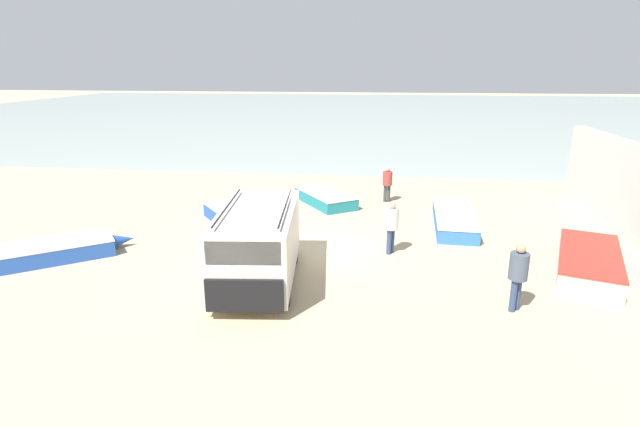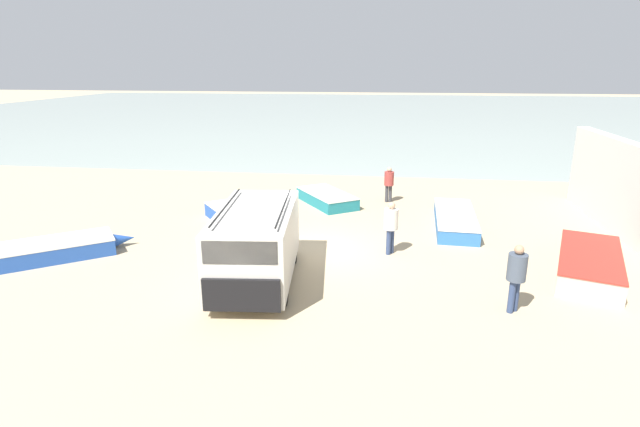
{
  "view_description": "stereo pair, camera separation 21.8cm",
  "coord_description": "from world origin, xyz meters",
  "px_view_note": "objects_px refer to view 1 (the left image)",
  "views": [
    {
      "loc": [
        2.1,
        -15.93,
        6.12
      ],
      "look_at": [
        -0.0,
        1.0,
        1.0
      ],
      "focal_mm": 28.0,
      "sensor_mm": 36.0,
      "label": 1
    },
    {
      "loc": [
        2.32,
        -15.91,
        6.12
      ],
      "look_at": [
        -0.0,
        1.0,
        1.0
      ],
      "focal_mm": 28.0,
      "sensor_mm": 36.0,
      "label": 2
    }
  ],
  "objects_px": {
    "fishing_rowboat_0": "(324,198)",
    "fisherman_0": "(391,223)",
    "fishing_rowboat_2": "(589,261)",
    "fisherman_2": "(387,181)",
    "fishing_rowboat_1": "(237,216)",
    "fishing_rowboat_3": "(60,249)",
    "fisherman_1": "(518,271)",
    "parked_van": "(258,243)",
    "fishing_rowboat_4": "(454,218)"
  },
  "relations": [
    {
      "from": "fishing_rowboat_0",
      "to": "fisherman_0",
      "type": "height_order",
      "value": "fisherman_0"
    },
    {
      "from": "fishing_rowboat_2",
      "to": "fisherman_0",
      "type": "relative_size",
      "value": 2.95
    },
    {
      "from": "fishing_rowboat_2",
      "to": "fisherman_2",
      "type": "bearing_deg",
      "value": 58.75
    },
    {
      "from": "fishing_rowboat_1",
      "to": "fishing_rowboat_3",
      "type": "distance_m",
      "value": 6.42
    },
    {
      "from": "fisherman_1",
      "to": "fishing_rowboat_3",
      "type": "bearing_deg",
      "value": -141.68
    },
    {
      "from": "fishing_rowboat_3",
      "to": "fisherman_2",
      "type": "xyz_separation_m",
      "value": [
        10.71,
        8.34,
        0.7
      ]
    },
    {
      "from": "fishing_rowboat_3",
      "to": "parked_van",
      "type": "bearing_deg",
      "value": -46.21
    },
    {
      "from": "fishing_rowboat_3",
      "to": "fishing_rowboat_2",
      "type": "bearing_deg",
      "value": -34.1
    },
    {
      "from": "fisherman_2",
      "to": "fisherman_1",
      "type": "bearing_deg",
      "value": 11.52
    },
    {
      "from": "parked_van",
      "to": "fishing_rowboat_4",
      "type": "xyz_separation_m",
      "value": [
        6.37,
        6.25,
        -0.93
      ]
    },
    {
      "from": "parked_van",
      "to": "fishing_rowboat_3",
      "type": "bearing_deg",
      "value": -104.6
    },
    {
      "from": "fishing_rowboat_0",
      "to": "fishing_rowboat_4",
      "type": "xyz_separation_m",
      "value": [
        5.46,
        -2.53,
        0.01
      ]
    },
    {
      "from": "parked_van",
      "to": "fishing_rowboat_0",
      "type": "bearing_deg",
      "value": 168.33
    },
    {
      "from": "fishing_rowboat_1",
      "to": "fishing_rowboat_0",
      "type": "bearing_deg",
      "value": -81.12
    },
    {
      "from": "fishing_rowboat_0",
      "to": "fishing_rowboat_1",
      "type": "bearing_deg",
      "value": 102.65
    },
    {
      "from": "fishing_rowboat_0",
      "to": "fishing_rowboat_4",
      "type": "bearing_deg",
      "value": -149.39
    },
    {
      "from": "fisherman_1",
      "to": "fisherman_2",
      "type": "height_order",
      "value": "fisherman_1"
    },
    {
      "from": "fishing_rowboat_4",
      "to": "fisherman_2",
      "type": "distance_m",
      "value": 4.17
    },
    {
      "from": "fisherman_0",
      "to": "fisherman_2",
      "type": "height_order",
      "value": "fisherman_0"
    },
    {
      "from": "fishing_rowboat_0",
      "to": "fisherman_1",
      "type": "relative_size",
      "value": 2.14
    },
    {
      "from": "parked_van",
      "to": "fisherman_0",
      "type": "bearing_deg",
      "value": 120.41
    },
    {
      "from": "fishing_rowboat_1",
      "to": "fisherman_2",
      "type": "relative_size",
      "value": 2.53
    },
    {
      "from": "parked_van",
      "to": "fisherman_1",
      "type": "bearing_deg",
      "value": 76.9
    },
    {
      "from": "fisherman_2",
      "to": "fishing_rowboat_2",
      "type": "bearing_deg",
      "value": 33.81
    },
    {
      "from": "fishing_rowboat_1",
      "to": "fisherman_0",
      "type": "xyz_separation_m",
      "value": [
        6.05,
        -2.61,
        0.79
      ]
    },
    {
      "from": "parked_van",
      "to": "fisherman_2",
      "type": "height_order",
      "value": "parked_van"
    },
    {
      "from": "parked_van",
      "to": "fishing_rowboat_4",
      "type": "bearing_deg",
      "value": 128.71
    },
    {
      "from": "fishing_rowboat_0",
      "to": "fisherman_1",
      "type": "height_order",
      "value": "fisherman_1"
    },
    {
      "from": "fishing_rowboat_3",
      "to": "fisherman_0",
      "type": "bearing_deg",
      "value": -28.3
    },
    {
      "from": "fisherman_0",
      "to": "fishing_rowboat_0",
      "type": "bearing_deg",
      "value": 150.56
    },
    {
      "from": "fishing_rowboat_4",
      "to": "fisherman_0",
      "type": "relative_size",
      "value": 3.07
    },
    {
      "from": "fisherman_2",
      "to": "fishing_rowboat_3",
      "type": "bearing_deg",
      "value": -57.96
    },
    {
      "from": "parked_van",
      "to": "fisherman_0",
      "type": "distance_m",
      "value": 4.76
    },
    {
      "from": "fishing_rowboat_0",
      "to": "fishing_rowboat_2",
      "type": "xyz_separation_m",
      "value": [
        8.96,
        -6.74,
        0.07
      ]
    },
    {
      "from": "fishing_rowboat_2",
      "to": "fishing_rowboat_3",
      "type": "xyz_separation_m",
      "value": [
        -16.83,
        -0.95,
        -0.06
      ]
    },
    {
      "from": "fisherman_0",
      "to": "fisherman_2",
      "type": "xyz_separation_m",
      "value": [
        -0.09,
        6.62,
        -0.1
      ]
    },
    {
      "from": "fishing_rowboat_2",
      "to": "fishing_rowboat_4",
      "type": "bearing_deg",
      "value": 58.88
    },
    {
      "from": "fishing_rowboat_4",
      "to": "fishing_rowboat_2",
      "type": "bearing_deg",
      "value": -137.08
    },
    {
      "from": "parked_van",
      "to": "fisherman_0",
      "type": "xyz_separation_m",
      "value": [
        3.84,
        2.8,
        -0.13
      ]
    },
    {
      "from": "fishing_rowboat_3",
      "to": "fishing_rowboat_4",
      "type": "relative_size",
      "value": 0.72
    },
    {
      "from": "fishing_rowboat_4",
      "to": "fisherman_1",
      "type": "xyz_separation_m",
      "value": [
        0.61,
        -7.15,
        0.81
      ]
    },
    {
      "from": "fishing_rowboat_4",
      "to": "fisherman_0",
      "type": "height_order",
      "value": "fisherman_0"
    },
    {
      "from": "fisherman_0",
      "to": "fisherman_1",
      "type": "xyz_separation_m",
      "value": [
        3.14,
        -3.71,
        0.01
      ]
    },
    {
      "from": "fisherman_0",
      "to": "fisherman_2",
      "type": "bearing_deg",
      "value": 125.21
    },
    {
      "from": "fishing_rowboat_1",
      "to": "fisherman_1",
      "type": "relative_size",
      "value": 2.28
    },
    {
      "from": "fishing_rowboat_0",
      "to": "fisherman_1",
      "type": "distance_m",
      "value": 11.46
    },
    {
      "from": "fishing_rowboat_1",
      "to": "fisherman_2",
      "type": "height_order",
      "value": "fisherman_2"
    },
    {
      "from": "fishing_rowboat_2",
      "to": "fisherman_1",
      "type": "bearing_deg",
      "value": 154.58
    },
    {
      "from": "fisherman_1",
      "to": "fishing_rowboat_1",
      "type": "bearing_deg",
      "value": -168.06
    },
    {
      "from": "parked_van",
      "to": "fisherman_1",
      "type": "relative_size",
      "value": 2.74
    }
  ]
}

